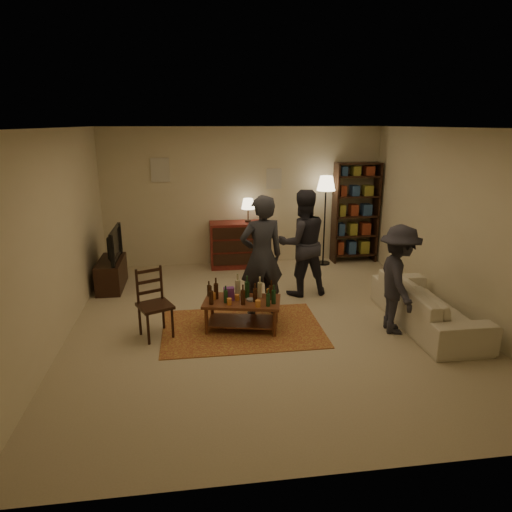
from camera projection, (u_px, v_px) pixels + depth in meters
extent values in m
plane|color=#C6B793|center=(268.00, 322.00, 6.57)|extent=(6.00, 6.00, 0.00)
plane|color=beige|center=(244.00, 197.00, 9.04)|extent=(5.50, 0.00, 5.50)
plane|color=beige|center=(57.00, 238.00, 5.82)|extent=(0.00, 6.00, 6.00)
plane|color=beige|center=(457.00, 225.00, 6.56)|extent=(0.00, 6.00, 6.00)
plane|color=beige|center=(337.00, 323.00, 3.34)|extent=(5.50, 0.00, 5.50)
plane|color=white|center=(270.00, 128.00, 5.81)|extent=(6.00, 6.00, 0.00)
cube|color=beige|center=(160.00, 170.00, 8.65)|extent=(0.35, 0.03, 0.45)
cube|color=beige|center=(274.00, 179.00, 9.00)|extent=(0.30, 0.03, 0.40)
cube|color=maroon|center=(242.00, 328.00, 6.36)|extent=(2.20, 1.50, 0.01)
cube|color=brown|center=(242.00, 302.00, 6.25)|extent=(1.14, 0.78, 0.04)
cube|color=brown|center=(242.00, 321.00, 6.33)|extent=(1.02, 0.66, 0.02)
cylinder|color=brown|center=(206.00, 321.00, 6.13)|extent=(0.05, 0.05, 0.38)
cylinder|color=brown|center=(275.00, 324.00, 6.06)|extent=(0.05, 0.05, 0.38)
cylinder|color=brown|center=(212.00, 309.00, 6.56)|extent=(0.05, 0.05, 0.38)
cylinder|color=brown|center=(276.00, 311.00, 6.49)|extent=(0.05, 0.05, 0.38)
cylinder|color=orange|center=(213.00, 296.00, 6.26)|extent=(0.07, 0.07, 0.10)
cylinder|color=orange|center=(229.00, 302.00, 6.08)|extent=(0.07, 0.07, 0.09)
cylinder|color=orange|center=(247.00, 292.00, 6.41)|extent=(0.07, 0.07, 0.11)
cylinder|color=orange|center=(258.00, 303.00, 6.01)|extent=(0.07, 0.07, 0.09)
cylinder|color=orange|center=(269.00, 292.00, 6.39)|extent=(0.07, 0.07, 0.10)
cylinder|color=orange|center=(237.00, 297.00, 6.24)|extent=(0.06, 0.06, 0.08)
cube|color=#6E348F|center=(229.00, 293.00, 6.25)|extent=(0.15, 0.10, 0.18)
cylinder|color=gray|center=(251.00, 300.00, 6.21)|extent=(0.12, 0.12, 0.03)
cube|color=black|center=(155.00, 306.00, 6.01)|extent=(0.54, 0.54, 0.04)
cylinder|color=black|center=(148.00, 329.00, 5.85)|extent=(0.04, 0.04, 0.43)
cylinder|color=black|center=(173.00, 323.00, 6.02)|extent=(0.04, 0.04, 0.43)
cylinder|color=black|center=(140.00, 320.00, 6.12)|extent=(0.04, 0.04, 0.43)
cylinder|color=black|center=(163.00, 315.00, 6.29)|extent=(0.04, 0.04, 0.43)
cube|color=black|center=(149.00, 283.00, 6.07)|extent=(0.32, 0.16, 0.49)
cube|color=black|center=(112.00, 274.00, 7.88)|extent=(0.40, 1.00, 0.50)
imported|color=black|center=(110.00, 244.00, 7.74)|extent=(0.13, 0.97, 0.56)
cube|color=maroon|center=(236.00, 245.00, 9.00)|extent=(1.00, 0.48, 0.90)
cube|color=black|center=(237.00, 259.00, 8.83)|extent=(0.92, 0.02, 0.22)
cube|color=black|center=(237.00, 246.00, 8.75)|extent=(0.92, 0.02, 0.22)
cube|color=black|center=(237.00, 233.00, 8.68)|extent=(0.92, 0.02, 0.22)
cylinder|color=black|center=(248.00, 221.00, 8.90)|extent=(0.12, 0.12, 0.04)
cylinder|color=black|center=(248.00, 214.00, 8.87)|extent=(0.02, 0.02, 0.22)
cone|color=#FFE5B2|center=(248.00, 204.00, 8.81)|extent=(0.26, 0.26, 0.20)
cube|color=black|center=(335.00, 214.00, 9.17)|extent=(0.04, 0.34, 2.00)
cube|color=black|center=(376.00, 213.00, 9.29)|extent=(0.04, 0.34, 2.00)
cube|color=black|center=(353.00, 254.00, 9.47)|extent=(0.90, 0.34, 0.03)
cube|color=black|center=(354.00, 235.00, 9.36)|extent=(0.90, 0.34, 0.03)
cube|color=black|center=(355.00, 216.00, 9.24)|extent=(0.90, 0.34, 0.03)
cube|color=black|center=(357.00, 196.00, 9.13)|extent=(0.90, 0.34, 0.03)
cube|color=black|center=(358.00, 176.00, 9.02)|extent=(0.90, 0.34, 0.03)
cube|color=black|center=(359.00, 163.00, 8.95)|extent=(0.90, 0.34, 0.03)
cube|color=maroon|center=(339.00, 247.00, 9.39)|extent=(0.12, 0.22, 0.26)
cube|color=#2A4B80|center=(351.00, 247.00, 9.42)|extent=(0.15, 0.22, 0.26)
cube|color=olive|center=(364.00, 247.00, 9.46)|extent=(0.18, 0.22, 0.26)
cube|color=#2A4B80|center=(340.00, 229.00, 9.28)|extent=(0.12, 0.22, 0.24)
cube|color=olive|center=(352.00, 229.00, 9.31)|extent=(0.15, 0.22, 0.24)
cube|color=maroon|center=(365.00, 228.00, 9.35)|extent=(0.18, 0.22, 0.24)
cube|color=olive|center=(341.00, 210.00, 9.17)|extent=(0.12, 0.22, 0.22)
cube|color=maroon|center=(353.00, 210.00, 9.20)|extent=(0.15, 0.22, 0.22)
cube|color=#2A4B80|center=(366.00, 209.00, 9.24)|extent=(0.18, 0.22, 0.22)
cube|color=maroon|center=(342.00, 191.00, 9.06)|extent=(0.12, 0.22, 0.20)
cube|color=#2A4B80|center=(354.00, 190.00, 9.09)|extent=(0.15, 0.22, 0.20)
cube|color=olive|center=(367.00, 190.00, 9.13)|extent=(0.18, 0.22, 0.20)
cube|color=#2A4B80|center=(343.00, 171.00, 8.95)|extent=(0.12, 0.22, 0.18)
cube|color=olive|center=(356.00, 171.00, 8.98)|extent=(0.15, 0.22, 0.18)
cube|color=maroon|center=(369.00, 171.00, 9.02)|extent=(0.18, 0.22, 0.18)
cylinder|color=black|center=(323.00, 263.00, 9.29)|extent=(0.28, 0.28, 0.03)
cylinder|color=black|center=(324.00, 226.00, 9.07)|extent=(0.03, 0.03, 1.58)
cone|color=#FFE5B2|center=(326.00, 183.00, 8.84)|extent=(0.36, 0.36, 0.28)
imported|color=beige|center=(427.00, 305.00, 6.40)|extent=(0.81, 2.08, 0.61)
imported|color=#282930|center=(262.00, 257.00, 6.60)|extent=(0.73, 0.55, 1.80)
imported|color=#26252D|center=(302.00, 243.00, 7.43)|extent=(0.93, 0.76, 1.75)
imported|color=#28272F|center=(398.00, 280.00, 6.10)|extent=(0.70, 1.04, 1.49)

